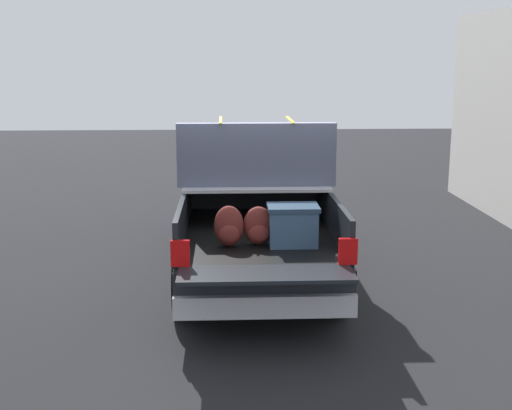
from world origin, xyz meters
name	(u,v)px	position (x,y,z in m)	size (l,w,h in m)	color
ground_plane	(254,270)	(0.00, 0.00, 0.00)	(40.00, 40.00, 0.00)	black
pickup_truck	(253,202)	(0.35, 0.00, 0.94)	(6.05, 2.06, 2.23)	black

